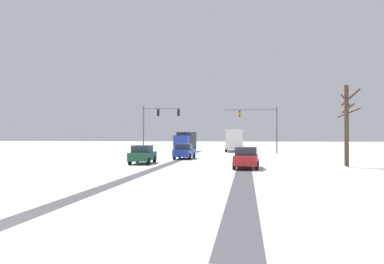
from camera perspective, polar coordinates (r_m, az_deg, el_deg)
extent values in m
plane|color=silver|center=(10.53, -19.53, -14.15)|extent=(300.00, 300.00, 0.00)
cube|color=#4C4C51|center=(26.38, 7.78, -5.93)|extent=(1.12, 37.83, 0.01)
cube|color=#4C4C51|center=(27.23, -6.25, -5.76)|extent=(0.89, 37.83, 0.01)
cube|color=white|center=(25.28, 20.96, -6.01)|extent=(4.00, 37.83, 0.12)
cylinder|color=#56565B|center=(53.62, 12.61, 0.29)|extent=(0.18, 0.18, 6.50)
cylinder|color=#56565B|center=(53.70, 8.72, 3.33)|extent=(7.28, 0.36, 0.12)
cube|color=#B79319|center=(53.72, 7.16, 2.74)|extent=(0.33, 0.25, 0.90)
sphere|color=black|center=(53.58, 7.15, 3.07)|extent=(0.20, 0.20, 0.20)
sphere|color=orange|center=(53.56, 7.15, 2.75)|extent=(0.20, 0.20, 0.20)
sphere|color=black|center=(53.54, 7.15, 2.43)|extent=(0.20, 0.20, 0.20)
cylinder|color=#56565B|center=(51.31, -7.29, 0.32)|extent=(0.18, 0.18, 6.50)
cylinder|color=#56565B|center=(50.99, -4.55, 3.53)|extent=(4.97, 0.44, 0.12)
cube|color=black|center=(51.03, -5.10, 2.91)|extent=(0.33, 0.26, 0.90)
sphere|color=black|center=(51.21, -5.07, 3.23)|extent=(0.20, 0.20, 0.20)
sphere|color=orange|center=(51.19, -5.07, 2.90)|extent=(0.20, 0.20, 0.20)
sphere|color=black|center=(51.17, -5.07, 2.56)|extent=(0.20, 0.20, 0.20)
cube|color=black|center=(50.65, -2.04, 2.93)|extent=(0.33, 0.26, 0.90)
sphere|color=black|center=(50.83, -2.02, 3.26)|extent=(0.20, 0.20, 0.20)
sphere|color=orange|center=(50.81, -2.02, 2.92)|extent=(0.20, 0.20, 0.20)
sphere|color=black|center=(50.79, -2.02, 2.58)|extent=(0.20, 0.20, 0.20)
cube|color=#233899|center=(40.41, -1.14, -3.11)|extent=(1.85, 4.16, 0.70)
cube|color=#2D3847|center=(40.24, -1.19, -2.20)|extent=(1.63, 1.96, 0.60)
cylinder|color=black|center=(41.83, -1.88, -3.51)|extent=(0.24, 0.65, 0.64)
cylinder|color=black|center=(41.52, 0.30, -3.53)|extent=(0.24, 0.65, 0.64)
cylinder|color=black|center=(39.36, -2.67, -3.69)|extent=(0.24, 0.65, 0.64)
cylinder|color=black|center=(39.02, -0.35, -3.72)|extent=(0.24, 0.65, 0.64)
cube|color=#194C2D|center=(33.85, -7.42, -3.61)|extent=(1.86, 4.16, 0.70)
cube|color=#2D3847|center=(33.68, -7.48, -2.52)|extent=(1.63, 1.96, 0.60)
cylinder|color=black|center=(35.30, -8.22, -4.05)|extent=(0.24, 0.65, 0.64)
cylinder|color=black|center=(34.94, -5.64, -4.09)|extent=(0.24, 0.65, 0.64)
cylinder|color=black|center=(32.84, -9.31, -4.31)|extent=(0.24, 0.65, 0.64)
cylinder|color=black|center=(32.46, -6.55, -4.36)|extent=(0.24, 0.65, 0.64)
cube|color=red|center=(29.00, 8.15, -4.12)|extent=(1.90, 4.18, 0.70)
cube|color=#2D3847|center=(28.82, 8.13, -2.85)|extent=(1.65, 1.97, 0.60)
cylinder|color=black|center=(30.34, 6.74, -4.63)|extent=(0.25, 0.65, 0.64)
cylinder|color=black|center=(30.27, 9.80, -4.63)|extent=(0.25, 0.65, 0.64)
cylinder|color=black|center=(27.82, 6.35, -5.00)|extent=(0.25, 0.65, 0.64)
cylinder|color=black|center=(27.73, 9.69, -5.01)|extent=(0.25, 0.65, 0.64)
cube|color=silver|center=(60.62, 6.35, -1.06)|extent=(2.81, 11.07, 2.90)
cube|color=#283342|center=(60.61, 6.35, -0.73)|extent=(2.82, 10.19, 0.90)
cylinder|color=black|center=(56.81, 7.53, -2.56)|extent=(0.33, 0.97, 0.96)
cylinder|color=black|center=(56.82, 5.14, -2.56)|extent=(0.33, 0.97, 0.96)
cylinder|color=black|center=(63.95, 7.42, -2.33)|extent=(0.33, 0.97, 0.96)
cylinder|color=black|center=(63.96, 5.29, -2.33)|extent=(0.33, 0.97, 0.96)
cube|color=#233899|center=(55.60, -1.54, -1.58)|extent=(2.18, 2.28, 2.10)
cube|color=#333338|center=(59.23, -0.81, -1.28)|extent=(2.39, 5.28, 2.60)
cylinder|color=black|center=(55.87, -0.43, -2.66)|extent=(0.31, 0.85, 0.84)
cylinder|color=black|center=(56.28, -2.46, -2.64)|extent=(0.31, 0.85, 0.84)
cylinder|color=black|center=(60.48, 0.40, -2.50)|extent=(0.31, 0.85, 0.84)
cylinder|color=black|center=(60.86, -1.48, -2.48)|extent=(0.31, 0.85, 0.84)
cylinder|color=#4C3828|center=(32.14, 22.19, 0.82)|extent=(0.34, 0.34, 6.45)
cylinder|color=#4C3828|center=(31.90, 22.09, 4.39)|extent=(0.78, 0.40, 1.05)
cylinder|color=#4C3828|center=(33.01, 22.50, 2.69)|extent=(1.62, 0.89, 0.78)
cylinder|color=#4C3828|center=(32.95, 22.71, 4.83)|extent=(1.36, 1.12, 1.34)
cylinder|color=#4C3828|center=(32.65, 22.40, 3.32)|extent=(0.96, 0.64, 0.81)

